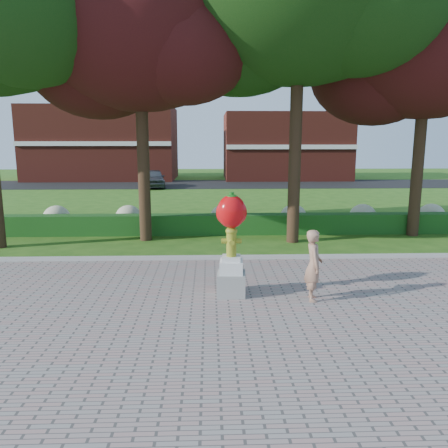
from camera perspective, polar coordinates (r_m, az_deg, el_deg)
name	(u,v)px	position (r m, az deg, el deg)	size (l,w,h in m)	color
ground	(193,293)	(10.90, -4.05, -8.99)	(100.00, 100.00, 0.00)	#295715
walkway	(184,379)	(7.25, -5.24, -19.54)	(40.00, 14.00, 0.04)	gray
curb	(197,258)	(13.74, -3.61, -4.48)	(40.00, 0.18, 0.15)	#ADADA5
lawn_hedge	(199,224)	(17.57, -3.25, -0.04)	(24.00, 0.70, 0.80)	#154A18
hydrangea_row	(213,216)	(18.52, -1.42, 1.00)	(20.10, 1.10, 0.99)	beige
street	(205,184)	(38.43, -2.56, 5.22)	(50.00, 8.00, 0.02)	black
building_left	(104,143)	(45.47, -15.43, 10.11)	(14.00, 8.00, 7.00)	maroon
building_right	(284,146)	(44.91, 7.90, 10.00)	(12.00, 8.00, 6.40)	maroon
tree_mid_left	(137,36)	(16.93, -11.34, 22.89)	(8.25, 7.04, 10.69)	black
tree_far_right	(424,51)	(18.93, 24.61, 19.81)	(7.88, 6.72, 10.21)	black
hydrant_sculpture	(231,241)	(10.31, 0.97, -2.27)	(0.72, 0.72, 2.48)	gray
woman	(314,265)	(10.29, 11.62, -5.29)	(0.61, 0.40, 1.66)	#A7795F
parked_car	(154,178)	(36.02, -9.17, 5.91)	(1.72, 4.29, 1.46)	#43464B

